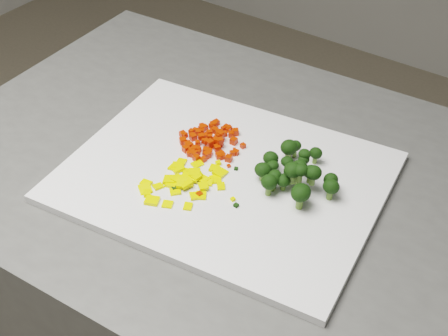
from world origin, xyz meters
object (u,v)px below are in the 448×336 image
Objects in this scene: cutting_board at (224,177)px; pepper_pile at (186,182)px; carrot_pile at (212,136)px; broccoli_pile at (301,167)px.

pepper_pile is (-0.03, -0.05, 0.01)m from cutting_board.
cutting_board is at bearing -40.68° from carrot_pile.
cutting_board is 0.11m from broccoli_pile.
cutting_board is 4.50× the size of carrot_pile.
cutting_board is 3.75× the size of broccoli_pile.
carrot_pile is 0.15m from broccoli_pile.
pepper_pile is 0.16m from broccoli_pile.
broccoli_pile is (0.12, 0.10, 0.02)m from pepper_pile.
broccoli_pile is at bearing 38.31° from pepper_pile.
carrot_pile is 0.83× the size of broccoli_pile.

